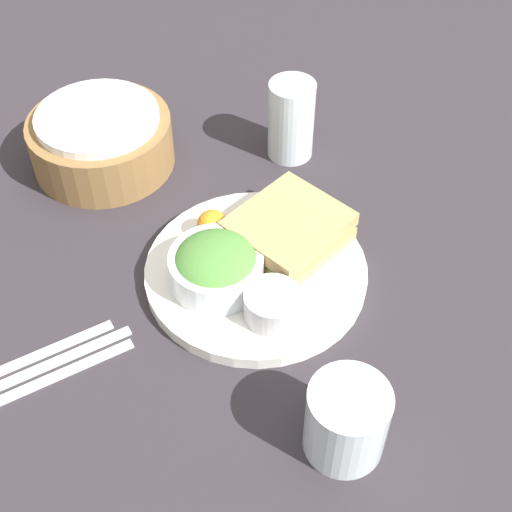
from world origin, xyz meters
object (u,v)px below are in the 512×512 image
Objects in this scene: fork at (47,380)px; knife at (42,367)px; plate at (256,272)px; sandwich at (286,229)px; spoon at (36,355)px; salad_bowl at (216,266)px; bread_basket at (101,140)px; drink_glass at (291,120)px; dressing_cup at (273,305)px; water_glass at (346,421)px.

fork is 0.95× the size of knife.
sandwich reaches higher than plate.
sandwich is 0.73× the size of spoon.
spoon is (0.01, 0.03, 0.00)m from fork.
plate is at bearing -176.15° from fork.
knife is (-0.21, 0.06, -0.04)m from salad_bowl.
bread_basket is 0.34m from spoon.
drink_glass is 0.58× the size of bread_basket.
knife is (-0.26, -0.23, -0.04)m from bread_basket.
water_glass is (-0.06, -0.15, 0.01)m from dressing_cup.
dressing_cup is 0.33× the size of bread_basket.
knife is at bearing -90.00° from fork.
drink_glass is 0.47m from fork.
water_glass is (0.15, -0.31, 0.04)m from spoon.
water_glass is at bearing -102.29° from salad_bowl.
salad_bowl is 0.27m from drink_glass.
drink_glass reaches higher than knife.
dressing_cup is at bearing 163.85° from knife.
fork is (-0.27, -0.25, -0.04)m from bread_basket.
dressing_cup is (-0.10, -0.07, -0.00)m from sandwich.
plate is 0.27m from fork.
drink_glass reaches higher than salad_bowl.
dressing_cup reaches higher than plate.
sandwich is 0.32m from spoon.
spoon is at bearing 116.69° from water_glass.
drink_glass is at bearing 38.67° from dressing_cup.
plate is 1.29× the size of knife.
plate is at bearing -91.02° from bread_basket.
spoon is (-0.31, 0.09, -0.04)m from sandwich.
dressing_cup reaches higher than knife.
water_glass is at bearing -124.98° from sandwich.
dressing_cup is (0.01, -0.08, -0.01)m from salad_bowl.
spoon is (-0.25, 0.09, -0.01)m from plate.
drink_glass is 0.47m from knife.
fork is 2.27× the size of water_glass.
plate reaches higher than fork.
spoon is at bearing -90.00° from fork.
water_glass is at bearing 137.13° from fork.
drink_glass reaches higher than fork.
sandwich is 0.63× the size of knife.
dressing_cup is at bearing -96.90° from bread_basket.
bread_basket reaches higher than sandwich.
salad_bowl is at bearing -100.39° from bread_basket.
dressing_cup is 0.57× the size of drink_glass.
salad_bowl reaches higher than sandwich.
fork is (-0.47, -0.07, -0.05)m from drink_glass.
plate is 0.06m from sandwich.
salad_bowl is 0.22m from knife.
sandwich is 0.32m from fork.
salad_bowl is 1.27× the size of water_glass.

